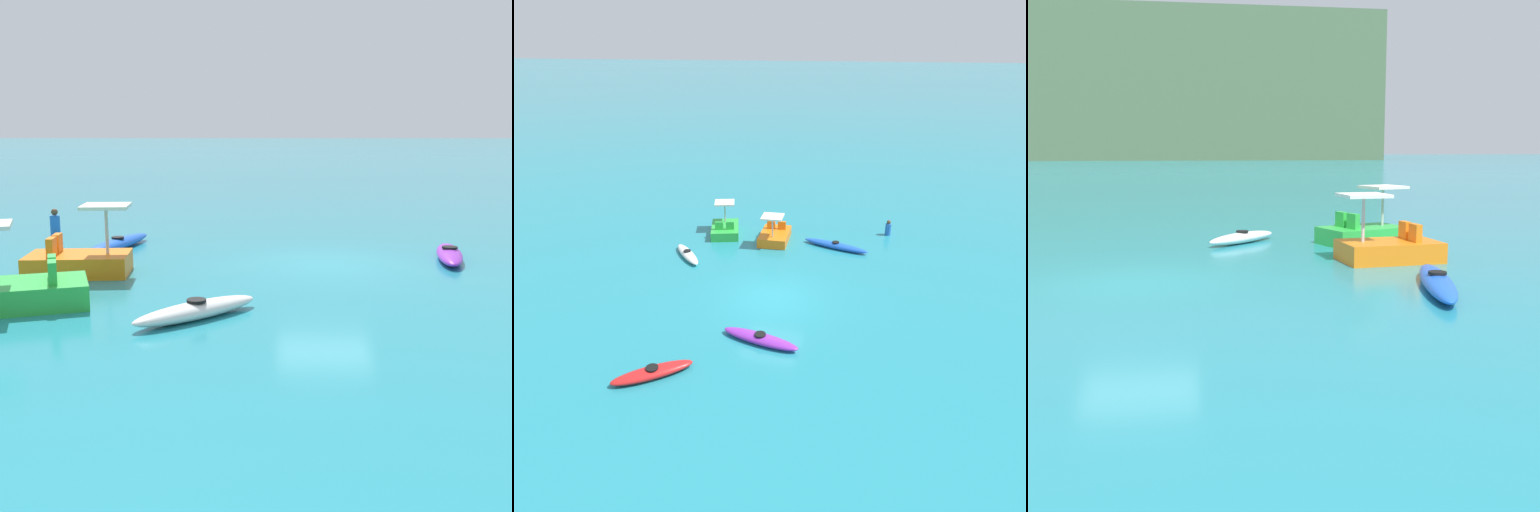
% 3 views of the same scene
% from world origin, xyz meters
% --- Properties ---
extents(ground_plane, '(600.00, 600.00, 0.00)m').
position_xyz_m(ground_plane, '(0.00, 0.00, 0.00)').
color(ground_plane, teal).
extents(kayak_purple, '(1.14, 3.04, 0.37)m').
position_xyz_m(kayak_purple, '(-3.32, -0.51, 0.16)').
color(kayak_purple, purple).
rests_on(kayak_purple, ground_plane).
extents(kayak_red, '(2.24, 2.43, 0.37)m').
position_xyz_m(kayak_red, '(-6.10, 2.28, 0.16)').
color(kayak_red, red).
rests_on(kayak_red, ground_plane).
extents(kayak_white, '(2.36, 2.29, 0.37)m').
position_xyz_m(kayak_white, '(2.72, 5.24, 0.16)').
color(kayak_white, white).
rests_on(kayak_white, ground_plane).
extents(kayak_blue, '(1.44, 3.61, 0.37)m').
position_xyz_m(kayak_blue, '(5.93, -1.79, 0.16)').
color(kayak_blue, blue).
rests_on(kayak_blue, ground_plane).
extents(pedal_boat_green, '(2.76, 2.22, 1.68)m').
position_xyz_m(pedal_boat_green, '(6.21, 4.56, 0.34)').
color(pedal_boat_green, green).
rests_on(pedal_boat_green, ground_plane).
extents(pedal_boat_orange, '(2.57, 1.73, 1.68)m').
position_xyz_m(pedal_boat_orange, '(6.01, 1.58, 0.34)').
color(pedal_boat_orange, orange).
rests_on(pedal_boat_orange, ground_plane).
extents(person_near_shore, '(0.41, 0.41, 0.88)m').
position_xyz_m(person_near_shore, '(8.65, -4.32, 0.39)').
color(person_near_shore, blue).
rests_on(person_near_shore, ground_plane).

